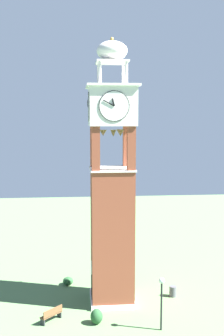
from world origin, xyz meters
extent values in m
plane|color=#517547|center=(0.00, 0.00, 0.00)|extent=(80.00, 80.00, 0.00)
cube|color=brown|center=(0.00, 0.00, 4.88)|extent=(2.98, 2.98, 9.76)
cube|color=silver|center=(0.00, 0.00, 0.17)|extent=(3.18, 3.18, 0.35)
cube|color=black|center=(0.00, -1.50, 1.15)|extent=(1.10, 0.04, 2.20)
cylinder|color=silver|center=(0.00, -1.50, 2.55)|extent=(1.10, 0.04, 1.10)
cube|color=brown|center=(-1.21, -1.21, 11.32)|extent=(0.56, 0.56, 3.11)
cube|color=brown|center=(1.21, -1.21, 11.32)|extent=(0.56, 0.56, 3.11)
cube|color=brown|center=(-1.21, 1.21, 11.32)|extent=(0.56, 0.56, 3.11)
cube|color=brown|center=(1.21, 1.21, 11.32)|extent=(0.56, 0.56, 3.11)
cube|color=silver|center=(0.00, 0.00, 9.82)|extent=(3.14, 3.14, 0.12)
cone|color=brown|center=(0.67, 0.03, 12.37)|extent=(0.42, 0.42, 0.48)
cone|color=brown|center=(-0.26, 0.62, 12.37)|extent=(0.57, 0.57, 0.48)
cone|color=brown|center=(-0.29, -0.61, 12.37)|extent=(0.53, 0.53, 0.43)
cube|color=silver|center=(0.00, 0.00, 14.20)|extent=(3.22, 3.22, 2.65)
cylinder|color=white|center=(0.00, -1.63, 14.20)|extent=(2.02, 0.05, 2.02)
torus|color=black|center=(0.00, -1.63, 14.20)|extent=(2.04, 0.06, 2.04)
cube|color=black|center=(-0.07, -1.69, 14.44)|extent=(0.22, 0.03, 0.51)
cube|color=black|center=(-0.36, -1.69, 14.38)|extent=(0.74, 0.03, 0.42)
cylinder|color=white|center=(0.00, 1.63, 14.20)|extent=(2.02, 0.05, 2.02)
torus|color=black|center=(0.00, 1.63, 14.20)|extent=(2.04, 0.06, 2.04)
cube|color=black|center=(-0.07, 1.69, 14.44)|extent=(0.22, 0.03, 0.51)
cube|color=black|center=(-0.36, 1.69, 14.38)|extent=(0.74, 0.03, 0.42)
cylinder|color=white|center=(-1.63, 0.00, 14.20)|extent=(0.05, 2.02, 2.02)
torus|color=black|center=(-1.63, 0.00, 14.20)|extent=(0.06, 2.04, 2.04)
cube|color=black|center=(-1.69, -0.07, 14.44)|extent=(0.03, 0.22, 0.51)
cube|color=black|center=(-1.69, -0.36, 14.38)|extent=(0.03, 0.74, 0.42)
cylinder|color=white|center=(1.63, 0.00, 14.20)|extent=(0.05, 2.02, 2.02)
torus|color=black|center=(1.63, 0.00, 14.20)|extent=(0.06, 2.04, 2.04)
cube|color=black|center=(1.69, -0.07, 14.44)|extent=(0.03, 0.22, 0.51)
cube|color=black|center=(1.69, -0.36, 14.38)|extent=(0.03, 0.74, 0.42)
cube|color=silver|center=(0.00, 0.00, 15.60)|extent=(3.58, 3.58, 0.16)
cylinder|color=silver|center=(-0.88, -0.88, 16.43)|extent=(0.22, 0.22, 1.49)
cylinder|color=silver|center=(0.88, -0.88, 16.43)|extent=(0.22, 0.22, 1.49)
cylinder|color=silver|center=(-0.88, 0.88, 16.43)|extent=(0.22, 0.22, 1.49)
cylinder|color=silver|center=(0.88, 0.88, 16.43)|extent=(0.22, 0.22, 1.49)
cube|color=silver|center=(0.00, 0.00, 17.23)|extent=(2.21, 2.21, 0.12)
ellipsoid|color=silver|center=(0.00, 0.00, 17.97)|extent=(2.13, 2.13, 1.37)
sphere|color=#B79338|center=(0.00, 0.00, 18.78)|extent=(0.24, 0.24, 0.24)
cube|color=brown|center=(2.68, -4.30, 0.45)|extent=(1.43, 1.46, 0.06)
cube|color=brown|center=(2.81, -4.17, 0.73)|extent=(1.14, 1.19, 0.44)
cube|color=#2D2D33|center=(3.18, -4.82, 0.21)|extent=(0.34, 0.33, 0.42)
cube|color=#2D2D33|center=(2.18, -3.78, 0.21)|extent=(0.34, 0.33, 0.42)
cylinder|color=black|center=(4.45, 2.75, 1.55)|extent=(0.12, 0.12, 3.10)
sphere|color=silver|center=(4.45, 2.75, 3.28)|extent=(0.36, 0.36, 0.36)
cylinder|color=#4C4C51|center=(-0.32, 4.64, 0.40)|extent=(0.52, 0.52, 0.80)
ellipsoid|color=#234C28|center=(-3.20, -3.30, 0.31)|extent=(0.81, 0.81, 0.62)
ellipsoid|color=#234C28|center=(3.30, -1.31, 0.50)|extent=(0.79, 0.79, 0.99)
camera|label=1|loc=(28.58, -2.52, 13.44)|focal=43.60mm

